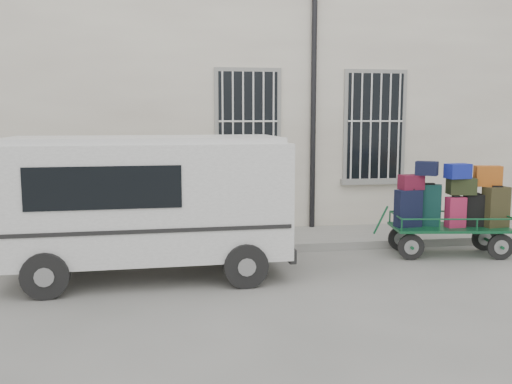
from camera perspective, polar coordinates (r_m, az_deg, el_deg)
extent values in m
plane|color=slate|center=(9.13, 4.51, -8.05)|extent=(80.00, 80.00, 0.00)
cube|color=beige|center=(14.21, -0.72, 9.74)|extent=(24.00, 5.00, 6.00)
cylinder|color=black|center=(11.87, 5.77, 9.18)|extent=(0.11, 0.11, 5.60)
cube|color=black|center=(11.65, -0.81, 6.54)|extent=(1.20, 0.08, 2.20)
cube|color=gray|center=(11.70, -0.79, 0.86)|extent=(1.45, 0.22, 0.12)
cube|color=black|center=(12.34, 11.77, 6.44)|extent=(1.20, 0.08, 2.20)
cube|color=gray|center=(12.39, 11.66, 1.07)|extent=(1.45, 0.22, 0.12)
cube|color=gray|center=(11.20, 1.83, -4.72)|extent=(24.00, 1.70, 0.15)
cylinder|color=black|center=(10.19, 15.24, -5.33)|extent=(0.46, 0.12, 0.45)
cylinder|color=gray|center=(10.19, 15.24, -5.33)|extent=(0.26, 0.12, 0.25)
cylinder|color=black|center=(10.84, 14.25, -4.53)|extent=(0.46, 0.12, 0.45)
cylinder|color=gray|center=(10.84, 14.25, -4.53)|extent=(0.26, 0.12, 0.25)
cylinder|color=black|center=(10.71, 23.26, -5.06)|extent=(0.46, 0.12, 0.45)
cylinder|color=gray|center=(10.71, 23.26, -5.06)|extent=(0.26, 0.12, 0.25)
cylinder|color=black|center=(11.33, 21.86, -4.32)|extent=(0.46, 0.12, 0.45)
cylinder|color=gray|center=(11.33, 21.86, -4.32)|extent=(0.26, 0.12, 0.25)
cube|color=#12502C|center=(10.69, 18.79, -3.38)|extent=(2.12, 1.20, 0.05)
cylinder|color=#12502C|center=(10.33, 12.37, -2.75)|extent=(0.27, 0.08, 0.51)
cube|color=black|center=(10.37, 14.97, -1.59)|extent=(0.47, 0.27, 0.65)
cube|color=black|center=(10.33, 15.03, 0.28)|extent=(0.19, 0.14, 0.03)
cube|color=#0B2828|center=(10.58, 16.88, -1.26)|extent=(0.48, 0.39, 0.74)
cube|color=black|center=(10.53, 16.96, 0.79)|extent=(0.18, 0.14, 0.03)
cube|color=maroon|center=(10.58, 19.32, -1.92)|extent=(0.33, 0.20, 0.53)
cube|color=black|center=(10.54, 19.38, -0.41)|extent=(0.14, 0.11, 0.03)
cube|color=black|center=(10.81, 20.98, -1.70)|extent=(0.38, 0.29, 0.57)
cube|color=black|center=(10.77, 21.06, -0.14)|extent=(0.15, 0.13, 0.03)
cube|color=#2E2E17|center=(10.86, 22.85, -1.38)|extent=(0.46, 0.31, 0.71)
cube|color=black|center=(10.82, 22.95, 0.54)|extent=(0.19, 0.15, 0.03)
cube|color=maroon|center=(10.40, 15.25, 0.95)|extent=(0.42, 0.30, 0.26)
cube|color=black|center=(10.67, 19.84, 0.56)|extent=(0.50, 0.37, 0.29)
cube|color=maroon|center=(10.85, 22.17, 1.49)|extent=(0.49, 0.33, 0.36)
cube|color=black|center=(10.38, 16.71, 2.28)|extent=(0.43, 0.40, 0.24)
cube|color=navy|center=(10.53, 19.53, 1.99)|extent=(0.43, 0.31, 0.25)
cube|color=silver|center=(8.84, -10.84, -0.64)|extent=(4.22, 1.91, 1.71)
cube|color=silver|center=(8.76, -10.98, 5.14)|extent=(4.02, 1.76, 0.09)
cube|color=black|center=(9.04, -24.10, 1.14)|extent=(0.22, 1.57, 0.71)
cube|color=black|center=(7.92, -15.00, 0.39)|extent=(2.08, 0.09, 0.59)
cube|color=black|center=(9.04, 2.51, 1.49)|extent=(0.07, 1.33, 0.52)
cube|color=black|center=(9.22, 2.41, -5.27)|extent=(0.14, 1.75, 0.21)
cube|color=white|center=(9.18, 2.65, -3.93)|extent=(0.04, 0.40, 0.11)
cylinder|color=black|center=(8.28, -20.32, -7.82)|extent=(0.65, 0.23, 0.64)
cylinder|color=black|center=(9.95, -18.68, -5.21)|extent=(0.65, 0.23, 0.64)
cylinder|color=black|center=(8.27, -1.04, -7.36)|extent=(0.65, 0.23, 0.64)
cylinder|color=black|center=(9.94, -2.75, -4.82)|extent=(0.65, 0.23, 0.64)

